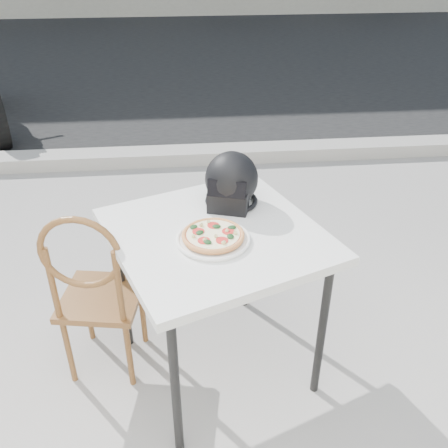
{
  "coord_description": "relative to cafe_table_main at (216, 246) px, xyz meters",
  "views": [
    {
      "loc": [
        0.29,
        -1.32,
        1.96
      ],
      "look_at": [
        0.46,
        0.46,
        0.86
      ],
      "focal_mm": 40.0,
      "sensor_mm": 36.0,
      "label": 1
    }
  ],
  "objects": [
    {
      "name": "street_asphalt",
      "position": [
        -0.43,
        6.52,
        -0.74
      ],
      "size": [
        30.0,
        8.0,
        0.0
      ],
      "primitive_type": "cube",
      "color": "black",
      "rests_on": "ground"
    },
    {
      "name": "curb",
      "position": [
        -0.43,
        2.52,
        -0.68
      ],
      "size": [
        30.0,
        0.25,
        0.12
      ],
      "primitive_type": "cube",
      "color": "#999690",
      "rests_on": "ground"
    },
    {
      "name": "helmet",
      "position": [
        0.09,
        0.23,
        0.19
      ],
      "size": [
        0.31,
        0.32,
        0.25
      ],
      "rotation": [
        0.0,
        0.0,
        -0.3
      ],
      "color": "black",
      "rests_on": "cafe_table_main"
    },
    {
      "name": "cafe_table_main",
      "position": [
        0.0,
        0.0,
        0.0
      ],
      "size": [
        1.11,
        1.11,
        0.81
      ],
      "rotation": [
        0.0,
        0.0,
        0.37
      ],
      "color": "silver",
      "rests_on": "ground"
    },
    {
      "name": "plate",
      "position": [
        -0.02,
        -0.07,
        0.08
      ],
      "size": [
        0.39,
        0.39,
        0.02
      ],
      "rotation": [
        0.0,
        0.0,
        0.29
      ],
      "color": "white",
      "rests_on": "cafe_table_main"
    },
    {
      "name": "pizza",
      "position": [
        -0.02,
        -0.07,
        0.1
      ],
      "size": [
        0.26,
        0.26,
        0.03
      ],
      "rotation": [
        0.0,
        0.0,
        -0.0
      ],
      "color": "#D78D4E",
      "rests_on": "plate"
    },
    {
      "name": "cafe_chair_main",
      "position": [
        -0.55,
        0.02,
        -0.21
      ],
      "size": [
        0.42,
        0.42,
        0.96
      ],
      "rotation": [
        0.0,
        0.0,
        2.97
      ],
      "color": "brown",
      "rests_on": "ground"
    }
  ]
}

